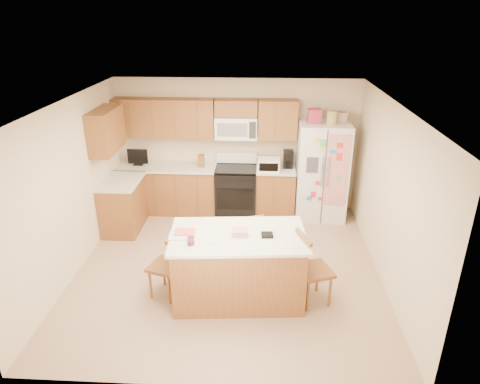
# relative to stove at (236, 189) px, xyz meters

# --- Properties ---
(ground) EXTENTS (4.50, 4.50, 0.00)m
(ground) POSITION_rel_stove_xyz_m (0.00, -1.94, -0.47)
(ground) COLOR #A07D60
(ground) RESTS_ON ground
(room_shell) EXTENTS (4.60, 4.60, 2.52)m
(room_shell) POSITION_rel_stove_xyz_m (0.00, -1.94, 0.97)
(room_shell) COLOR beige
(room_shell) RESTS_ON ground
(cabinetry) EXTENTS (3.36, 1.56, 2.15)m
(cabinetry) POSITION_rel_stove_xyz_m (-0.98, -0.15, 0.44)
(cabinetry) COLOR #976234
(cabinetry) RESTS_ON ground
(stove) EXTENTS (0.76, 0.65, 1.13)m
(stove) POSITION_rel_stove_xyz_m (0.00, 0.00, 0.00)
(stove) COLOR black
(stove) RESTS_ON ground
(refrigerator) EXTENTS (0.90, 0.79, 2.04)m
(refrigerator) POSITION_rel_stove_xyz_m (1.57, -0.06, 0.45)
(refrigerator) COLOR white
(refrigerator) RESTS_ON ground
(island) EXTENTS (1.83, 1.16, 1.05)m
(island) POSITION_rel_stove_xyz_m (0.19, -2.63, 0.01)
(island) COLOR #976234
(island) RESTS_ON ground
(windsor_chair_left) EXTENTS (0.51, 0.53, 0.97)m
(windsor_chair_left) POSITION_rel_stove_xyz_m (-0.77, -2.64, -0.02)
(windsor_chair_left) COLOR #976234
(windsor_chair_left) RESTS_ON ground
(windsor_chair_back) EXTENTS (0.52, 0.51, 0.95)m
(windsor_chair_back) POSITION_rel_stove_xyz_m (0.29, -1.97, -0.02)
(windsor_chair_back) COLOR #976234
(windsor_chair_back) RESTS_ON ground
(windsor_chair_right) EXTENTS (0.55, 0.57, 1.04)m
(windsor_chair_right) POSITION_rel_stove_xyz_m (1.17, -2.69, 0.02)
(windsor_chair_right) COLOR #976234
(windsor_chair_right) RESTS_ON ground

